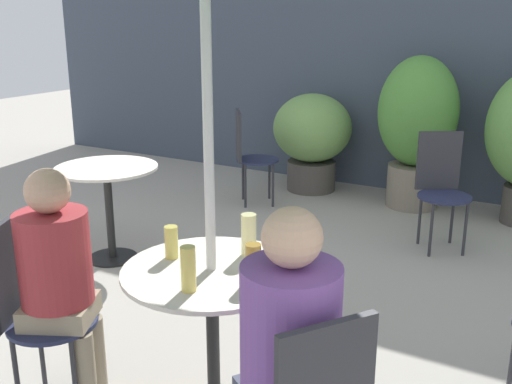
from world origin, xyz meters
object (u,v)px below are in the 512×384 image
(beer_glass_0, at_px, (253,263))
(potted_plant_1, at_px, (417,123))
(beer_glass_3, at_px, (188,269))
(beer_glass_2, at_px, (171,242))
(seated_person_1, at_px, (288,345))
(seated_person_0, at_px, (59,270))
(bistro_chair_3, at_px, (441,180))
(bistro_chair_0, at_px, (29,301))
(potted_plant_0, at_px, (312,135))
(bistro_chair_2, at_px, (248,149))
(beer_glass_1, at_px, (249,235))
(cafe_table_near, at_px, (212,299))
(cafe_table_far, at_px, (108,187))

(beer_glass_0, xyz_separation_m, potted_plant_1, (-0.29, 3.62, 0.01))
(beer_glass_3, bearing_deg, beer_glass_2, 138.12)
(seated_person_1, bearing_deg, seated_person_0, -60.00)
(beer_glass_2, bearing_deg, bistro_chair_3, 76.70)
(bistro_chair_0, relative_size, potted_plant_0, 0.90)
(beer_glass_0, height_order, potted_plant_1, potted_plant_1)
(bistro_chair_2, height_order, beer_glass_1, beer_glass_1)
(beer_glass_2, bearing_deg, seated_person_0, -141.03)
(potted_plant_0, relative_size, potted_plant_1, 0.71)
(cafe_table_near, bearing_deg, seated_person_0, -154.10)
(beer_glass_0, height_order, beer_glass_1, beer_glass_1)
(bistro_chair_0, distance_m, potted_plant_1, 4.04)
(cafe_table_near, xyz_separation_m, bistro_chair_0, (-0.76, -0.37, -0.03))
(beer_glass_0, distance_m, beer_glass_2, 0.46)
(bistro_chair_3, relative_size, potted_plant_1, 0.64)
(seated_person_1, bearing_deg, beer_glass_1, -105.93)
(cafe_table_far, height_order, seated_person_0, seated_person_0)
(potted_plant_1, bearing_deg, beer_glass_1, -87.84)
(seated_person_1, height_order, beer_glass_1, seated_person_1)
(cafe_table_far, bearing_deg, bistro_chair_3, 35.79)
(cafe_table_near, xyz_separation_m, seated_person_1, (0.57, -0.39, 0.14))
(cafe_table_near, bearing_deg, beer_glass_0, -6.37)
(cafe_table_near, xyz_separation_m, cafe_table_far, (-1.70, 1.15, -0.01))
(bistro_chair_0, height_order, seated_person_0, seated_person_0)
(cafe_table_far, relative_size, bistro_chair_0, 0.82)
(beer_glass_0, xyz_separation_m, beer_glass_1, (-0.16, 0.25, 0.02))
(bistro_chair_3, distance_m, potted_plant_1, 1.08)
(cafe_table_near, bearing_deg, beer_glass_1, 73.92)
(seated_person_1, height_order, beer_glass_0, seated_person_1)
(seated_person_0, bearing_deg, bistro_chair_0, 90.00)
(bistro_chair_0, xyz_separation_m, potted_plant_1, (0.70, 3.97, 0.28))
(bistro_chair_0, relative_size, seated_person_0, 0.79)
(beer_glass_1, relative_size, potted_plant_1, 0.14)
(seated_person_0, height_order, potted_plant_1, potted_plant_1)
(seated_person_1, relative_size, potted_plant_0, 1.19)
(beer_glass_1, distance_m, potted_plant_0, 3.64)
(cafe_table_far, height_order, beer_glass_2, beer_glass_2)
(cafe_table_near, relative_size, beer_glass_1, 4.01)
(cafe_table_far, height_order, bistro_chair_3, bistro_chair_3)
(cafe_table_near, height_order, bistro_chair_3, bistro_chair_3)
(bistro_chair_0, distance_m, beer_glass_1, 1.05)
(beer_glass_3, bearing_deg, bistro_chair_3, 82.96)
(cafe_table_far, bearing_deg, potted_plant_1, 56.24)
(seated_person_1, bearing_deg, beer_glass_2, -82.68)
(beer_glass_3, bearing_deg, beer_glass_1, 87.15)
(beer_glass_0, relative_size, beer_glass_2, 1.11)
(bistro_chair_0, bearing_deg, seated_person_0, -90.00)
(bistro_chair_3, bearing_deg, potted_plant_0, 114.85)
(seated_person_0, xyz_separation_m, beer_glass_0, (0.85, 0.28, 0.11))
(beer_glass_2, bearing_deg, beer_glass_1, 34.90)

